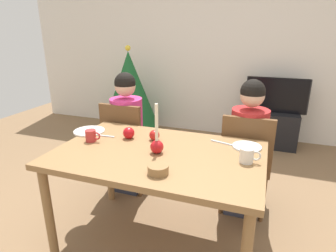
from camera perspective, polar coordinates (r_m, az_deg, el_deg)
name	(u,v)px	position (r m, az deg, el deg)	size (l,w,h in m)	color
ground_plane	(159,242)	(2.33, -1.79, -22.33)	(7.68, 7.68, 0.00)	brown
back_wall	(224,47)	(4.28, 11.26, 15.47)	(6.40, 0.10, 2.60)	silver
dining_table	(158,163)	(1.95, -1.99, -7.46)	(1.40, 0.90, 0.75)	olive
chair_left	(126,142)	(2.74, -8.43, -3.17)	(0.40, 0.40, 0.90)	brown
chair_right	(246,159)	(2.46, 15.49, -6.40)	(0.40, 0.40, 0.90)	brown
person_left_child	(128,135)	(2.75, -8.18, -1.82)	(0.30, 0.30, 1.17)	#33384C
person_right_child	(247,151)	(2.46, 15.67, -4.87)	(0.30, 0.30, 1.17)	#33384C
tv_stand	(272,129)	(4.13, 20.34, -0.52)	(0.64, 0.40, 0.48)	black
tv	(277,95)	(4.01, 21.10, 5.83)	(0.79, 0.05, 0.46)	black
christmas_tree	(130,90)	(4.23, -7.76, 7.31)	(0.83, 0.83, 1.33)	brown
candle_centerpiece	(157,143)	(1.87, -2.26, -3.54)	(0.09, 0.09, 0.34)	red
plate_left	(89,131)	(2.37, -15.63, -1.00)	(0.25, 0.25, 0.01)	white
plate_right	(247,147)	(2.06, 15.67, -4.02)	(0.20, 0.20, 0.01)	silver
mug_left	(91,136)	(2.15, -15.27, -1.89)	(0.12, 0.08, 0.09)	#B72D2D
mug_right	(247,155)	(1.82, 15.72, -5.73)	(0.13, 0.09, 0.09)	silver
fork_left	(104,136)	(2.24, -12.87, -1.94)	(0.18, 0.01, 0.01)	silver
fork_right	(222,143)	(2.09, 10.91, -3.35)	(0.18, 0.01, 0.01)	silver
bowl_walnuts	(158,169)	(1.63, -2.01, -8.76)	(0.12, 0.12, 0.05)	olive
apple_near_candle	(154,135)	(2.10, -2.77, -1.85)	(0.08, 0.08, 0.08)	#B41B18
apple_by_left_plate	(129,133)	(2.15, -7.95, -1.40)	(0.09, 0.09, 0.09)	red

